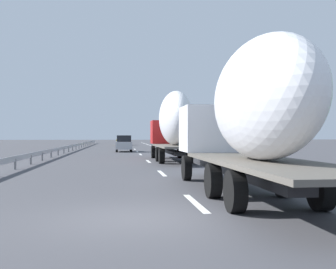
% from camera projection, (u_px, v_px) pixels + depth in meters
% --- Properties ---
extents(ground_plane, '(260.00, 260.00, 0.00)m').
position_uv_depth(ground_plane, '(122.00, 151.00, 49.11)').
color(ground_plane, '#424247').
extents(lane_stripe_0, '(3.20, 0.20, 0.01)m').
position_uv_depth(lane_stripe_0, '(195.00, 203.00, 11.58)').
color(lane_stripe_0, white).
rests_on(lane_stripe_0, ground_plane).
extents(lane_stripe_1, '(3.20, 0.20, 0.01)m').
position_uv_depth(lane_stripe_1, '(162.00, 173.00, 20.65)').
color(lane_stripe_1, white).
rests_on(lane_stripe_1, ground_plane).
extents(lane_stripe_2, '(3.20, 0.20, 0.01)m').
position_uv_depth(lane_stripe_2, '(148.00, 161.00, 30.12)').
color(lane_stripe_2, white).
rests_on(lane_stripe_2, ground_plane).
extents(lane_stripe_3, '(3.20, 0.20, 0.01)m').
position_uv_depth(lane_stripe_3, '(141.00, 154.00, 41.08)').
color(lane_stripe_3, white).
rests_on(lane_stripe_3, ground_plane).
extents(lane_stripe_4, '(3.20, 0.20, 0.01)m').
position_uv_depth(lane_stripe_4, '(137.00, 152.00, 48.13)').
color(lane_stripe_4, white).
rests_on(lane_stripe_4, ground_plane).
extents(lane_stripe_5, '(3.20, 0.20, 0.01)m').
position_uv_depth(lane_stripe_5, '(135.00, 149.00, 56.65)').
color(lane_stripe_5, white).
rests_on(lane_stripe_5, ground_plane).
extents(edge_line_right, '(110.00, 0.20, 0.01)m').
position_uv_depth(edge_line_right, '(164.00, 150.00, 54.72)').
color(edge_line_right, white).
rests_on(edge_line_right, ground_plane).
extents(truck_lead, '(12.41, 2.55, 4.97)m').
position_uv_depth(truck_lead, '(173.00, 124.00, 30.11)').
color(truck_lead, '#B21919').
rests_on(truck_lead, ground_plane).
extents(truck_trailing, '(13.70, 2.55, 4.57)m').
position_uv_depth(truck_trailing, '(248.00, 114.00, 12.68)').
color(truck_trailing, silver).
rests_on(truck_trailing, ground_plane).
extents(car_yellow_coupe, '(4.26, 1.76, 1.84)m').
position_uv_depth(car_yellow_coupe, '(121.00, 140.00, 79.62)').
color(car_yellow_coupe, gold).
rests_on(car_yellow_coupe, ground_plane).
extents(car_silver_hatch, '(4.30, 1.84, 1.88)m').
position_uv_depth(car_silver_hatch, '(124.00, 144.00, 47.86)').
color(car_silver_hatch, '#ADB2B7').
rests_on(car_silver_hatch, ground_plane).
extents(road_sign, '(0.10, 0.90, 2.92)m').
position_uv_depth(road_sign, '(179.00, 134.00, 48.94)').
color(road_sign, gray).
rests_on(road_sign, ground_plane).
extents(tree_0, '(3.38, 3.38, 5.05)m').
position_uv_depth(tree_0, '(198.00, 127.00, 65.45)').
color(tree_0, '#472D19').
rests_on(tree_0, ground_plane).
extents(tree_2, '(2.73, 2.73, 5.46)m').
position_uv_depth(tree_2, '(212.00, 124.00, 53.04)').
color(tree_2, '#472D19').
rests_on(tree_2, ground_plane).
extents(guardrail_median, '(94.00, 0.10, 0.76)m').
position_uv_depth(guardrail_median, '(73.00, 146.00, 51.39)').
color(guardrail_median, '#9EA0A5').
rests_on(guardrail_median, ground_plane).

